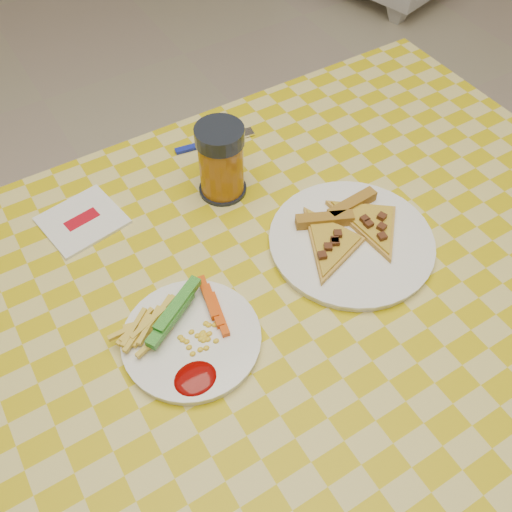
% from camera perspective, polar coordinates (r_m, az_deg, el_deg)
% --- Properties ---
extents(ground, '(8.00, 8.00, 0.00)m').
position_cam_1_polar(ground, '(1.55, 1.07, -19.66)').
color(ground, beige).
rests_on(ground, ground).
extents(table, '(1.28, 0.88, 0.76)m').
position_cam_1_polar(table, '(0.94, 1.68, -5.92)').
color(table, white).
rests_on(table, ground).
extents(plate_left, '(0.26, 0.26, 0.01)m').
position_cam_1_polar(plate_left, '(0.82, -6.44, -8.32)').
color(plate_left, white).
rests_on(plate_left, table).
extents(plate_right, '(0.34, 0.34, 0.01)m').
position_cam_1_polar(plate_right, '(0.94, 9.49, 1.34)').
color(plate_right, white).
rests_on(plate_right, table).
extents(fries_veggies, '(0.18, 0.17, 0.04)m').
position_cam_1_polar(fries_veggies, '(0.82, -7.58, -7.19)').
color(fries_veggies, '#E7D049').
rests_on(fries_veggies, plate_left).
extents(pizza_slices, '(0.24, 0.21, 0.02)m').
position_cam_1_polar(pizza_slices, '(0.93, 9.26, 2.55)').
color(pizza_slices, gold).
rests_on(pizza_slices, plate_right).
extents(drink_glass, '(0.08, 0.08, 0.14)m').
position_cam_1_polar(drink_glass, '(0.97, -3.51, 9.40)').
color(drink_glass, black).
rests_on(drink_glass, table).
extents(napkin, '(0.14, 0.13, 0.01)m').
position_cam_1_polar(napkin, '(1.00, -16.98, 3.41)').
color(napkin, white).
rests_on(napkin, table).
extents(fork, '(0.16, 0.04, 0.01)m').
position_cam_1_polar(fork, '(1.11, -4.03, 11.42)').
color(fork, '#152295').
rests_on(fork, table).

